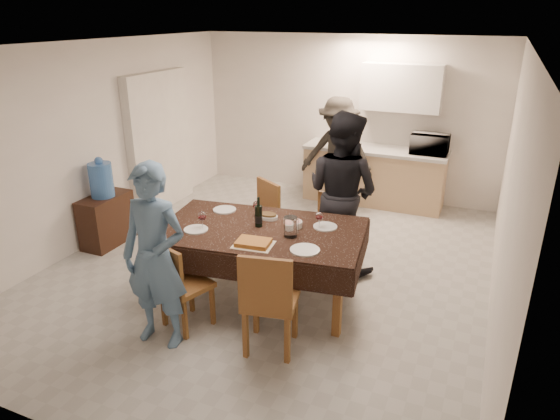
# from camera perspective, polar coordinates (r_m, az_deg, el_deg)

# --- Properties ---
(floor) EXTENTS (5.00, 6.00, 0.02)m
(floor) POSITION_cam_1_polar(r_m,az_deg,el_deg) (6.18, -1.00, -6.41)
(floor) COLOR #AAAAA6
(floor) RESTS_ON ground
(ceiling) EXTENTS (5.00, 6.00, 0.02)m
(ceiling) POSITION_cam_1_polar(r_m,az_deg,el_deg) (5.46, -1.19, 18.41)
(ceiling) COLOR white
(ceiling) RESTS_ON wall_back
(wall_back) EXTENTS (5.00, 0.02, 2.60)m
(wall_back) POSITION_cam_1_polar(r_m,az_deg,el_deg) (8.43, 7.53, 10.50)
(wall_back) COLOR silver
(wall_back) RESTS_ON floor
(wall_front) EXTENTS (5.00, 0.02, 2.60)m
(wall_front) POSITION_cam_1_polar(r_m,az_deg,el_deg) (3.40, -22.72, -8.47)
(wall_front) COLOR silver
(wall_front) RESTS_ON floor
(wall_left) EXTENTS (0.02, 6.00, 2.60)m
(wall_left) POSITION_cam_1_polar(r_m,az_deg,el_deg) (7.07, -20.03, 7.20)
(wall_left) COLOR silver
(wall_left) RESTS_ON floor
(wall_right) EXTENTS (0.02, 6.00, 2.60)m
(wall_right) POSITION_cam_1_polar(r_m,az_deg,el_deg) (5.22, 24.76, 1.64)
(wall_right) COLOR silver
(wall_right) RESTS_ON floor
(stub_partition) EXTENTS (0.15, 1.40, 2.10)m
(stub_partition) POSITION_cam_1_polar(r_m,az_deg,el_deg) (7.96, -13.56, 7.57)
(stub_partition) COLOR white
(stub_partition) RESTS_ON floor
(kitchen_base_cabinet) EXTENTS (2.20, 0.60, 0.86)m
(kitchen_base_cabinet) POSITION_cam_1_polar(r_m,az_deg,el_deg) (8.21, 10.62, 3.71)
(kitchen_base_cabinet) COLOR tan
(kitchen_base_cabinet) RESTS_ON floor
(kitchen_worktop) EXTENTS (2.24, 0.64, 0.05)m
(kitchen_worktop) POSITION_cam_1_polar(r_m,az_deg,el_deg) (8.08, 10.84, 6.78)
(kitchen_worktop) COLOR #B1B0AB
(kitchen_worktop) RESTS_ON kitchen_base_cabinet
(upper_cabinet) EXTENTS (1.20, 0.34, 0.70)m
(upper_cabinet) POSITION_cam_1_polar(r_m,az_deg,el_deg) (7.97, 13.73, 13.45)
(upper_cabinet) COLOR silver
(upper_cabinet) RESTS_ON wall_back
(dining_table) EXTENTS (2.25, 1.50, 0.82)m
(dining_table) POSITION_cam_1_polar(r_m,az_deg,el_deg) (5.19, -2.18, -2.53)
(dining_table) COLOR black
(dining_table) RESTS_ON floor
(chair_near_left) EXTENTS (0.53, 0.54, 0.50)m
(chair_near_left) POSITION_cam_1_polar(r_m,az_deg,el_deg) (4.86, -11.30, -7.72)
(chair_near_left) COLOR brown
(chair_near_left) RESTS_ON floor
(chair_near_right) EXTENTS (0.55, 0.56, 0.56)m
(chair_near_right) POSITION_cam_1_polar(r_m,az_deg,el_deg) (4.41, -1.60, -9.46)
(chair_near_right) COLOR brown
(chair_near_right) RESTS_ON floor
(chair_far_left) EXTENTS (0.63, 0.66, 0.55)m
(chair_far_left) POSITION_cam_1_polar(r_m,az_deg,el_deg) (5.98, -3.36, -0.90)
(chair_far_left) COLOR brown
(chair_far_left) RESTS_ON floor
(chair_far_right) EXTENTS (0.52, 0.53, 0.52)m
(chair_far_right) POSITION_cam_1_polar(r_m,az_deg,el_deg) (5.68, 4.83, -2.59)
(chair_far_right) COLOR brown
(chair_far_right) RESTS_ON floor
(console) EXTENTS (0.36, 0.73, 0.67)m
(console) POSITION_cam_1_polar(r_m,az_deg,el_deg) (7.02, -19.18, -1.09)
(console) COLOR #311B10
(console) RESTS_ON floor
(water_jug) EXTENTS (0.30, 0.30, 0.45)m
(water_jug) POSITION_cam_1_polar(r_m,az_deg,el_deg) (6.84, -19.76, 3.25)
(water_jug) COLOR #437ED1
(water_jug) RESTS_ON console
(wine_bottle) EXTENTS (0.08, 0.08, 0.32)m
(wine_bottle) POSITION_cam_1_polar(r_m,az_deg,el_deg) (5.18, -2.47, -0.22)
(wine_bottle) COLOR black
(wine_bottle) RESTS_ON dining_table
(water_pitcher) EXTENTS (0.13, 0.13, 0.21)m
(water_pitcher) POSITION_cam_1_polar(r_m,az_deg,el_deg) (4.96, 1.20, -1.92)
(water_pitcher) COLOR white
(water_pitcher) RESTS_ON dining_table
(savoury_tart) EXTENTS (0.41, 0.33, 0.05)m
(savoury_tart) POSITION_cam_1_polar(r_m,az_deg,el_deg) (4.82, -3.06, -3.76)
(savoury_tart) COLOR #A87331
(savoury_tart) RESTS_ON dining_table
(salad_bowl) EXTENTS (0.17, 0.17, 0.06)m
(salad_bowl) POSITION_cam_1_polar(r_m,az_deg,el_deg) (5.21, 1.65, -1.62)
(salad_bowl) COLOR silver
(salad_bowl) RESTS_ON dining_table
(mushroom_dish) EXTENTS (0.21, 0.21, 0.04)m
(mushroom_dish) POSITION_cam_1_polar(r_m,az_deg,el_deg) (5.42, -1.39, -0.79)
(mushroom_dish) COLOR silver
(mushroom_dish) RESTS_ON dining_table
(wine_glass_a) EXTENTS (0.09, 0.09, 0.20)m
(wine_glass_a) POSITION_cam_1_polar(r_m,az_deg,el_deg) (5.19, -8.89, -1.17)
(wine_glass_a) COLOR white
(wine_glass_a) RESTS_ON dining_table
(wine_glass_b) EXTENTS (0.08, 0.08, 0.18)m
(wine_glass_b) POSITION_cam_1_polar(r_m,az_deg,el_deg) (5.16, 4.52, -1.16)
(wine_glass_b) COLOR white
(wine_glass_b) RESTS_ON dining_table
(wine_glass_c) EXTENTS (0.08, 0.08, 0.17)m
(wine_glass_c) POSITION_cam_1_polar(r_m,az_deg,el_deg) (5.47, -2.74, 0.18)
(wine_glass_c) COLOR white
(wine_glass_c) RESTS_ON dining_table
(plate_near_left) EXTENTS (0.25, 0.25, 0.01)m
(plate_near_left) POSITION_cam_1_polar(r_m,az_deg,el_deg) (5.21, -9.59, -2.21)
(plate_near_left) COLOR silver
(plate_near_left) RESTS_ON dining_table
(plate_near_right) EXTENTS (0.28, 0.28, 0.02)m
(plate_near_right) POSITION_cam_1_polar(r_m,az_deg,el_deg) (4.71, 2.85, -4.59)
(plate_near_right) COLOR silver
(plate_near_right) RESTS_ON dining_table
(plate_far_left) EXTENTS (0.26, 0.26, 0.01)m
(plate_far_left) POSITION_cam_1_polar(r_m,az_deg,el_deg) (5.68, -6.35, 0.03)
(plate_far_left) COLOR silver
(plate_far_left) RESTS_ON dining_table
(plate_far_right) EXTENTS (0.25, 0.25, 0.01)m
(plate_far_right) POSITION_cam_1_polar(r_m,az_deg,el_deg) (5.23, 5.19, -1.90)
(plate_far_right) COLOR silver
(plate_far_right) RESTS_ON dining_table
(microwave) EXTENTS (0.55, 0.37, 0.30)m
(microwave) POSITION_cam_1_polar(r_m,az_deg,el_deg) (7.91, 16.76, 7.25)
(microwave) COLOR silver
(microwave) RESTS_ON kitchen_worktop
(person_near) EXTENTS (0.66, 0.46, 1.75)m
(person_near) POSITION_cam_1_polar(r_m,az_deg,el_deg) (4.62, -14.09, -5.25)
(person_near) COLOR slate
(person_near) RESTS_ON floor
(person_far) EXTENTS (1.11, 0.98, 1.91)m
(person_far) POSITION_cam_1_polar(r_m,az_deg,el_deg) (5.86, 7.11, 2.01)
(person_far) COLOR black
(person_far) RESTS_ON floor
(person_kitchen) EXTENTS (1.13, 0.65, 1.75)m
(person_kitchen) POSITION_cam_1_polar(r_m,az_deg,el_deg) (7.78, 6.57, 6.37)
(person_kitchen) COLOR black
(person_kitchen) RESTS_ON floor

